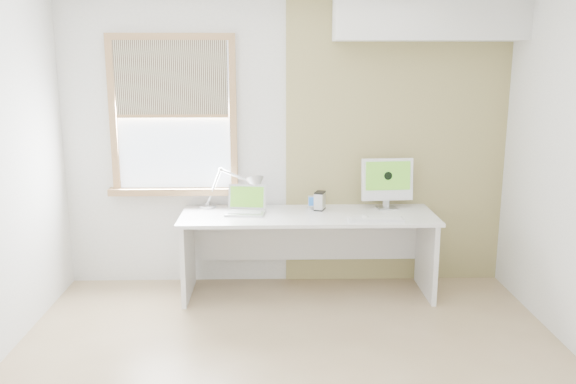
{
  "coord_description": "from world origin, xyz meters",
  "views": [
    {
      "loc": [
        -0.12,
        -3.59,
        2.03
      ],
      "look_at": [
        0.0,
        1.05,
        1.0
      ],
      "focal_mm": 37.13,
      "sensor_mm": 36.0,
      "label": 1
    }
  ],
  "objects_px": {
    "laptop": "(246,206)",
    "imac": "(387,180)",
    "desk_lamp": "(246,188)",
    "desk": "(307,234)",
    "external_drive": "(320,201)"
  },
  "relations": [
    {
      "from": "desk_lamp",
      "to": "laptop",
      "type": "xyz_separation_m",
      "value": [
        -0.0,
        -0.13,
        -0.14
      ]
    },
    {
      "from": "desk_lamp",
      "to": "imac",
      "type": "xyz_separation_m",
      "value": [
        1.26,
        0.0,
        0.06
      ]
    },
    {
      "from": "desk",
      "to": "laptop",
      "type": "height_order",
      "value": "laptop"
    },
    {
      "from": "desk",
      "to": "desk_lamp",
      "type": "relative_size",
      "value": 3.44
    },
    {
      "from": "desk",
      "to": "laptop",
      "type": "bearing_deg",
      "value": 179.02
    },
    {
      "from": "desk_lamp",
      "to": "laptop",
      "type": "relative_size",
      "value": 1.77
    },
    {
      "from": "desk",
      "to": "imac",
      "type": "distance_m",
      "value": 0.86
    },
    {
      "from": "desk",
      "to": "desk_lamp",
      "type": "bearing_deg",
      "value": 165.5
    },
    {
      "from": "imac",
      "to": "desk_lamp",
      "type": "bearing_deg",
      "value": -179.95
    },
    {
      "from": "desk",
      "to": "laptop",
      "type": "distance_m",
      "value": 0.6
    },
    {
      "from": "desk",
      "to": "imac",
      "type": "xyz_separation_m",
      "value": [
        0.72,
        0.14,
        0.45
      ]
    },
    {
      "from": "laptop",
      "to": "imac",
      "type": "relative_size",
      "value": 0.78
    },
    {
      "from": "laptop",
      "to": "desk_lamp",
      "type": "bearing_deg",
      "value": 89.7
    },
    {
      "from": "imac",
      "to": "desk",
      "type": "bearing_deg",
      "value": -168.95
    },
    {
      "from": "desk",
      "to": "external_drive",
      "type": "height_order",
      "value": "external_drive"
    }
  ]
}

